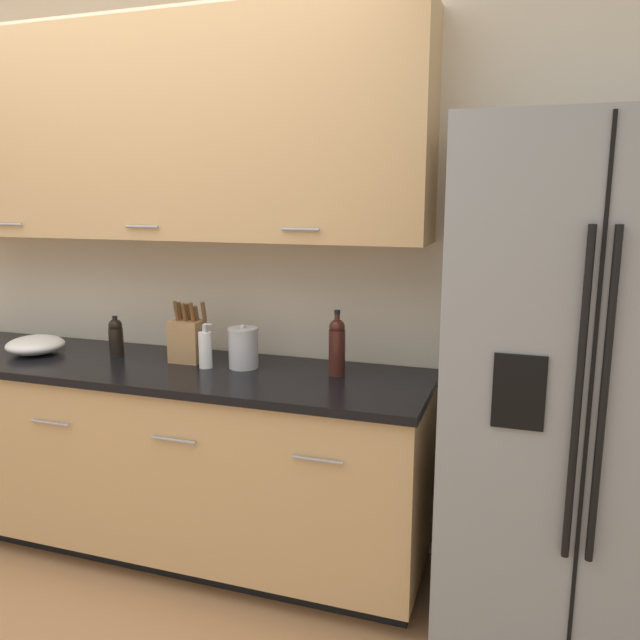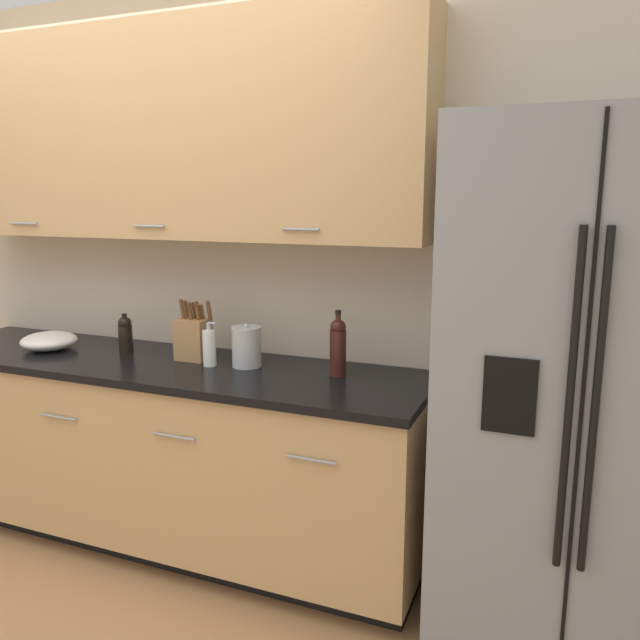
{
  "view_description": "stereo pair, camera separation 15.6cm",
  "coord_description": "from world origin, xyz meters",
  "px_view_note": "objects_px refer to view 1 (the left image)",
  "views": [
    {
      "loc": [
        1.68,
        -1.59,
        1.64
      ],
      "look_at": [
        0.9,
        0.77,
        1.15
      ],
      "focal_mm": 35.0,
      "sensor_mm": 36.0,
      "label": 1
    },
    {
      "loc": [
        1.83,
        -1.54,
        1.64
      ],
      "look_at": [
        0.9,
        0.77,
        1.15
      ],
      "focal_mm": 35.0,
      "sensor_mm": 36.0,
      "label": 2
    }
  ],
  "objects_px": {
    "soap_dispenser": "(205,349)",
    "mixing_bowl": "(35,345)",
    "knife_block": "(187,340)",
    "wine_bottle": "(337,346)",
    "oil_bottle": "(116,337)",
    "refrigerator": "(579,394)",
    "steel_canister": "(243,348)"
  },
  "relations": [
    {
      "from": "soap_dispenser",
      "to": "oil_bottle",
      "type": "bearing_deg",
      "value": 173.94
    },
    {
      "from": "wine_bottle",
      "to": "steel_canister",
      "type": "bearing_deg",
      "value": -177.32
    },
    {
      "from": "knife_block",
      "to": "wine_bottle",
      "type": "relative_size",
      "value": 1.02
    },
    {
      "from": "knife_block",
      "to": "soap_dispenser",
      "type": "distance_m",
      "value": 0.14
    },
    {
      "from": "soap_dispenser",
      "to": "mixing_bowl",
      "type": "bearing_deg",
      "value": -177.6
    },
    {
      "from": "knife_block",
      "to": "wine_bottle",
      "type": "height_order",
      "value": "knife_block"
    },
    {
      "from": "mixing_bowl",
      "to": "steel_canister",
      "type": "bearing_deg",
      "value": 4.98
    },
    {
      "from": "soap_dispenser",
      "to": "steel_canister",
      "type": "xyz_separation_m",
      "value": [
        0.16,
        0.05,
        0.01
      ]
    },
    {
      "from": "soap_dispenser",
      "to": "oil_bottle",
      "type": "height_order",
      "value": "soap_dispenser"
    },
    {
      "from": "soap_dispenser",
      "to": "mixing_bowl",
      "type": "relative_size",
      "value": 0.75
    },
    {
      "from": "wine_bottle",
      "to": "soap_dispenser",
      "type": "relative_size",
      "value": 1.39
    },
    {
      "from": "refrigerator",
      "to": "mixing_bowl",
      "type": "xyz_separation_m",
      "value": [
        -2.42,
        0.01,
        -0.01
      ]
    },
    {
      "from": "steel_canister",
      "to": "mixing_bowl",
      "type": "xyz_separation_m",
      "value": [
        -1.05,
        -0.09,
        -0.05
      ]
    },
    {
      "from": "mixing_bowl",
      "to": "soap_dispenser",
      "type": "bearing_deg",
      "value": 2.4
    },
    {
      "from": "wine_bottle",
      "to": "knife_block",
      "type": "bearing_deg",
      "value": -179.34
    },
    {
      "from": "wine_bottle",
      "to": "oil_bottle",
      "type": "distance_m",
      "value": 1.09
    },
    {
      "from": "refrigerator",
      "to": "oil_bottle",
      "type": "relative_size",
      "value": 9.88
    },
    {
      "from": "wine_bottle",
      "to": "steel_canister",
      "type": "distance_m",
      "value": 0.43
    },
    {
      "from": "refrigerator",
      "to": "wine_bottle",
      "type": "bearing_deg",
      "value": 172.47
    },
    {
      "from": "oil_bottle",
      "to": "mixing_bowl",
      "type": "relative_size",
      "value": 0.72
    },
    {
      "from": "refrigerator",
      "to": "oil_bottle",
      "type": "xyz_separation_m",
      "value": [
        -2.03,
        0.1,
        0.04
      ]
    },
    {
      "from": "refrigerator",
      "to": "mixing_bowl",
      "type": "distance_m",
      "value": 2.42
    },
    {
      "from": "soap_dispenser",
      "to": "mixing_bowl",
      "type": "height_order",
      "value": "soap_dispenser"
    },
    {
      "from": "oil_bottle",
      "to": "mixing_bowl",
      "type": "height_order",
      "value": "oil_bottle"
    },
    {
      "from": "oil_bottle",
      "to": "soap_dispenser",
      "type": "bearing_deg",
      "value": -6.06
    },
    {
      "from": "steel_canister",
      "to": "refrigerator",
      "type": "bearing_deg",
      "value": -4.38
    },
    {
      "from": "wine_bottle",
      "to": "oil_bottle",
      "type": "bearing_deg",
      "value": -178.91
    },
    {
      "from": "refrigerator",
      "to": "mixing_bowl",
      "type": "bearing_deg",
      "value": 179.69
    },
    {
      "from": "knife_block",
      "to": "soap_dispenser",
      "type": "height_order",
      "value": "knife_block"
    },
    {
      "from": "refrigerator",
      "to": "steel_canister",
      "type": "bearing_deg",
      "value": 175.62
    },
    {
      "from": "refrigerator",
      "to": "soap_dispenser",
      "type": "distance_m",
      "value": 1.53
    },
    {
      "from": "wine_bottle",
      "to": "soap_dispenser",
      "type": "xyz_separation_m",
      "value": [
        -0.58,
        -0.07,
        -0.04
      ]
    }
  ]
}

